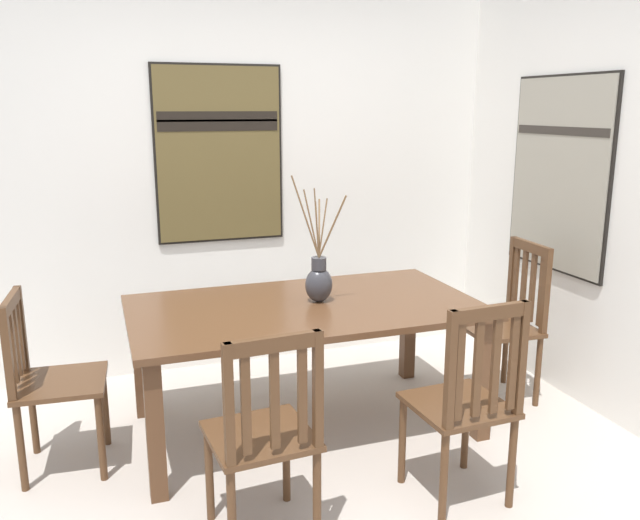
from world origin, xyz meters
TOP-DOWN VIEW (x-y plane):
  - ground_plane at (0.00, 0.00)m, footprint 6.40×6.40m
  - wall_back at (0.00, 1.86)m, footprint 6.40×0.12m
  - dining_table at (0.10, 0.70)m, footprint 1.90×1.06m
  - centerpiece_vase at (0.19, 0.73)m, footprint 0.28×0.26m
  - chair_0 at (-0.37, -0.21)m, footprint 0.45×0.45m
  - chair_1 at (-1.24, 0.70)m, footprint 0.45×0.45m
  - chair_2 at (1.40, 0.67)m, footprint 0.44×0.44m
  - chair_3 at (0.55, -0.24)m, footprint 0.44×0.44m
  - painting_on_back_wall at (-0.15, 1.79)m, footprint 0.86×0.05m
  - painting_on_side_wall at (1.79, 0.78)m, footprint 0.05×0.89m

SIDE VIEW (x-z plane):
  - ground_plane at x=0.00m, z-range -0.03..0.00m
  - chair_1 at x=-1.24m, z-range 0.03..0.94m
  - chair_0 at x=-0.37m, z-range 0.01..0.97m
  - chair_3 at x=0.55m, z-range 0.01..1.00m
  - chair_2 at x=1.40m, z-range 0.01..1.00m
  - dining_table at x=0.10m, z-range 0.27..1.00m
  - centerpiece_vase at x=0.19m, z-range 0.50..1.21m
  - wall_back at x=0.00m, z-range 0.00..2.70m
  - painting_on_side_wall at x=1.79m, z-range 0.77..1.98m
  - painting_on_back_wall at x=-0.15m, z-range 0.90..2.07m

